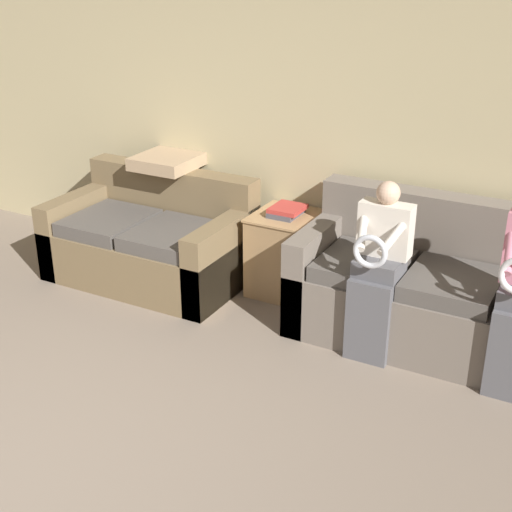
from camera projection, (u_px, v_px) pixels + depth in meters
name	position (u px, v px, depth m)	size (l,w,h in m)	color
wall_back	(260.00, 117.00, 5.53)	(7.96, 0.06, 2.55)	#C6B789
couch_main	(455.00, 298.00, 4.75)	(2.13, 0.87, 0.94)	#70665B
couch_side	(152.00, 242.00, 5.74)	(1.54, 0.92, 0.84)	brown
child_left_seated	(378.00, 266.00, 4.52)	(0.34, 0.36, 1.17)	#56565B
side_shelf	(287.00, 253.00, 5.48)	(0.51, 0.53, 0.64)	#9E7A51
book_stack	(287.00, 211.00, 5.35)	(0.23, 0.28, 0.07)	#4C4C56
throw_pillow	(167.00, 162.00, 5.78)	(0.47, 0.47, 0.10)	tan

